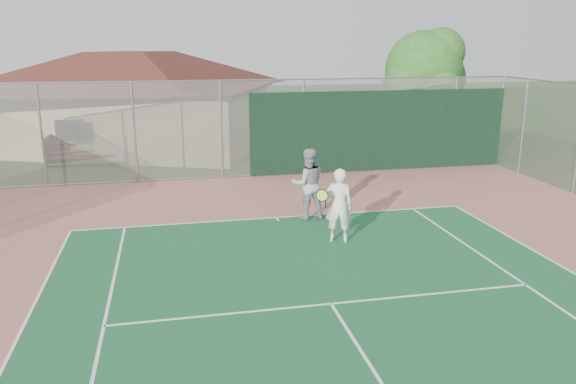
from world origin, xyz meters
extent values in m
cylinder|color=gray|center=(-7.00, 17.00, 1.75)|extent=(0.08, 0.08, 3.50)
cylinder|color=gray|center=(-4.00, 17.00, 1.75)|extent=(0.08, 0.08, 3.50)
cylinder|color=gray|center=(-1.00, 17.00, 1.75)|extent=(0.08, 0.08, 3.50)
cylinder|color=gray|center=(2.00, 17.00, 1.75)|extent=(0.08, 0.08, 3.50)
cylinder|color=gray|center=(5.00, 17.00, 1.75)|extent=(0.08, 0.08, 3.50)
cylinder|color=gray|center=(8.00, 17.00, 1.75)|extent=(0.08, 0.08, 3.50)
cylinder|color=gray|center=(10.00, 17.00, 1.75)|extent=(0.08, 0.08, 3.50)
cylinder|color=gray|center=(0.00, 17.00, 3.50)|extent=(20.00, 0.05, 0.05)
cylinder|color=gray|center=(0.00, 17.00, 0.05)|extent=(20.00, 0.05, 0.05)
cube|color=#999EA0|center=(0.00, 17.00, 1.75)|extent=(20.00, 0.02, 3.50)
cube|color=black|center=(5.00, 16.95, 1.55)|extent=(10.00, 0.04, 3.00)
cylinder|color=gray|center=(10.00, 15.50, 1.75)|extent=(0.08, 0.08, 3.50)
cube|color=tan|center=(-4.33, 23.82, 1.37)|extent=(12.85, 10.80, 2.73)
cube|color=#55281F|center=(-4.33, 23.82, 2.78)|extent=(13.44, 11.39, 0.16)
pyramid|color=#55281F|center=(-4.33, 23.82, 4.37)|extent=(14.13, 11.88, 1.64)
cube|color=black|center=(-2.51, 20.15, 0.96)|extent=(0.82, 0.06, 1.91)
cube|color=maroon|center=(-6.04, 20.31, 0.38)|extent=(3.27, 0.37, 0.05)
cube|color=#B2B5BA|center=(-6.04, 20.03, 0.16)|extent=(3.27, 0.34, 0.04)
cube|color=maroon|center=(-6.04, 20.90, 0.76)|extent=(3.27, 0.37, 0.05)
cube|color=#B2B5BA|center=(-6.04, 20.63, 0.54)|extent=(3.27, 0.34, 0.04)
cube|color=maroon|center=(-6.04, 21.50, 1.14)|extent=(3.27, 0.37, 0.05)
cube|color=#B2B5BA|center=(-6.04, 21.23, 0.93)|extent=(3.27, 0.34, 0.04)
cube|color=#B2B5BA|center=(-7.57, 20.90, 0.60)|extent=(0.10, 1.96, 1.20)
cube|color=#B2B5BA|center=(-4.52, 20.90, 0.60)|extent=(0.10, 1.96, 1.20)
cylinder|color=#362613|center=(7.86, 19.65, 1.42)|extent=(0.37, 0.37, 2.85)
sphere|color=#255B1C|center=(7.86, 19.65, 3.66)|extent=(3.25, 3.25, 3.25)
sphere|color=#255B1C|center=(8.77, 19.96, 3.25)|extent=(2.24, 2.24, 2.24)
sphere|color=#255B1C|center=(7.04, 19.25, 3.15)|extent=(2.03, 2.03, 2.03)
sphere|color=#255B1C|center=(8.06, 18.74, 3.05)|extent=(1.83, 1.83, 1.83)
sphere|color=#255B1C|center=(7.55, 20.47, 3.46)|extent=(2.03, 2.03, 2.03)
sphere|color=#255B1C|center=(8.47, 19.45, 4.37)|extent=(2.03, 2.03, 2.03)
imported|color=white|center=(1.14, 9.70, 0.92)|extent=(0.78, 0.64, 1.84)
imported|color=#979A9C|center=(0.85, 11.67, 0.99)|extent=(0.98, 0.77, 1.98)
camera|label=1|loc=(-2.81, -2.89, 4.81)|focal=35.00mm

